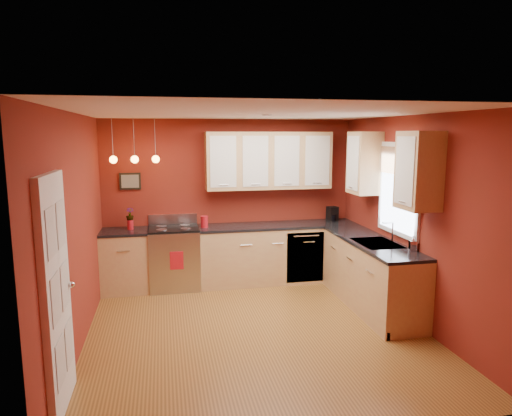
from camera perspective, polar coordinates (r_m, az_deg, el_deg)
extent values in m
plane|color=#98642C|center=(5.76, 0.01, -15.02)|extent=(4.20, 4.20, 0.00)
cube|color=white|center=(5.26, 0.01, 11.79)|extent=(4.00, 4.20, 0.02)
cube|color=maroon|center=(7.40, -3.27, 0.93)|extent=(4.00, 0.02, 2.60)
cube|color=maroon|center=(3.39, 7.26, -9.14)|extent=(4.00, 0.02, 2.60)
cube|color=maroon|center=(5.34, -21.56, -2.94)|extent=(0.02, 4.20, 2.60)
cube|color=maroon|center=(6.08, 18.82, -1.37)|extent=(0.02, 4.20, 2.60)
cube|color=tan|center=(7.23, -15.98, -6.51)|extent=(0.70, 0.60, 0.90)
cube|color=tan|center=(7.42, 2.75, -5.74)|extent=(2.54, 0.60, 0.90)
cube|color=tan|center=(6.52, 14.12, -8.13)|extent=(0.60, 2.10, 0.90)
cube|color=black|center=(7.12, -16.15, -2.86)|extent=(0.70, 0.62, 0.04)
cube|color=black|center=(7.31, 2.78, -2.18)|extent=(2.54, 0.62, 0.04)
cube|color=black|center=(6.40, 14.29, -4.11)|extent=(0.62, 2.10, 0.04)
cube|color=#AEADB2|center=(7.20, -10.16, -6.26)|extent=(0.76, 0.64, 0.92)
cube|color=black|center=(6.91, -10.09, -6.76)|extent=(0.55, 0.02, 0.32)
cylinder|color=#AEADB2|center=(6.84, -10.15, -4.85)|extent=(0.60, 0.02, 0.02)
cube|color=black|center=(7.09, -10.27, -2.56)|extent=(0.76, 0.60, 0.03)
cylinder|color=gray|center=(6.95, -11.73, -2.68)|extent=(0.16, 0.16, 0.01)
cylinder|color=gray|center=(6.96, -8.76, -2.58)|extent=(0.16, 0.16, 0.01)
cylinder|color=gray|center=(7.22, -11.73, -2.23)|extent=(0.16, 0.16, 0.01)
cylinder|color=gray|center=(7.23, -8.87, -2.13)|extent=(0.16, 0.16, 0.01)
cube|color=#AEADB2|center=(7.37, -10.35, -1.37)|extent=(0.76, 0.04, 0.16)
cube|color=#AEADB2|center=(7.25, 6.17, -6.14)|extent=(0.60, 0.02, 0.80)
cube|color=gray|center=(6.27, 14.88, -4.46)|extent=(0.50, 0.70, 0.05)
cube|color=black|center=(6.42, 14.20, -4.20)|extent=(0.42, 0.30, 0.02)
cube|color=black|center=(6.13, 15.58, -4.91)|extent=(0.42, 0.30, 0.02)
cylinder|color=silver|center=(6.34, 16.73, -2.87)|extent=(0.02, 0.02, 0.28)
cylinder|color=silver|center=(6.28, 16.22, -1.75)|extent=(0.16, 0.02, 0.02)
cube|color=white|center=(6.27, 17.45, 2.26)|extent=(0.04, 1.02, 1.22)
cube|color=white|center=(6.27, 17.33, 2.25)|extent=(0.01, 0.90, 1.10)
cube|color=#956C4A|center=(6.23, 17.37, 5.63)|extent=(0.02, 0.96, 0.36)
cube|color=white|center=(4.26, -23.69, -9.90)|extent=(0.06, 0.82, 2.05)
cube|color=silver|center=(3.94, -24.26, -2.80)|extent=(0.00, 0.28, 0.40)
cube|color=silver|center=(4.28, -23.23, -1.82)|extent=(0.00, 0.28, 0.40)
cube|color=silver|center=(4.08, -23.75, -10.38)|extent=(0.00, 0.28, 0.40)
cube|color=silver|center=(4.42, -22.78, -8.84)|extent=(0.00, 0.28, 0.40)
cube|color=silver|center=(4.29, -23.25, -17.33)|extent=(0.00, 0.28, 0.40)
cube|color=silver|center=(4.61, -22.34, -15.37)|extent=(0.00, 0.28, 0.40)
sphere|color=silver|center=(4.57, -22.07, -8.86)|extent=(0.06, 0.06, 0.06)
cube|color=tan|center=(7.27, 1.60, 5.95)|extent=(2.00, 0.35, 0.90)
cube|color=tan|center=(6.20, 16.21, 5.02)|extent=(0.35, 1.95, 0.90)
cube|color=black|center=(7.28, -15.46, 3.25)|extent=(0.32, 0.03, 0.26)
cylinder|color=gray|center=(6.93, -17.53, 8.26)|extent=(0.01, 0.01, 0.60)
sphere|color=#FFA53F|center=(6.94, -17.41, 5.79)|extent=(0.11, 0.11, 0.11)
cylinder|color=gray|center=(6.91, -15.03, 8.37)|extent=(0.01, 0.01, 0.60)
sphere|color=#FFA53F|center=(6.91, -14.92, 5.89)|extent=(0.11, 0.11, 0.11)
cylinder|color=gray|center=(6.89, -12.51, 8.47)|extent=(0.01, 0.01, 0.60)
sphere|color=#FFA53F|center=(6.90, -12.43, 5.98)|extent=(0.11, 0.11, 0.11)
cylinder|color=#AE121B|center=(7.07, -6.47, -1.79)|extent=(0.11, 0.11, 0.16)
cylinder|color=#AE121B|center=(7.05, -6.48, -1.07)|extent=(0.12, 0.12, 0.02)
cylinder|color=#AE121B|center=(7.15, -15.44, -2.02)|extent=(0.09, 0.09, 0.14)
imported|color=#AE121B|center=(7.12, -15.49, -0.80)|extent=(0.15, 0.15, 0.20)
cube|color=black|center=(7.68, 9.51, -0.70)|extent=(0.20, 0.18, 0.24)
cylinder|color=black|center=(7.65, 9.63, -1.23)|extent=(0.11, 0.11, 0.11)
imported|color=silver|center=(5.95, 19.04, -4.19)|extent=(0.11, 0.11, 0.19)
cube|color=#AE121B|center=(6.87, -9.89, -6.50)|extent=(0.20, 0.01, 0.27)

